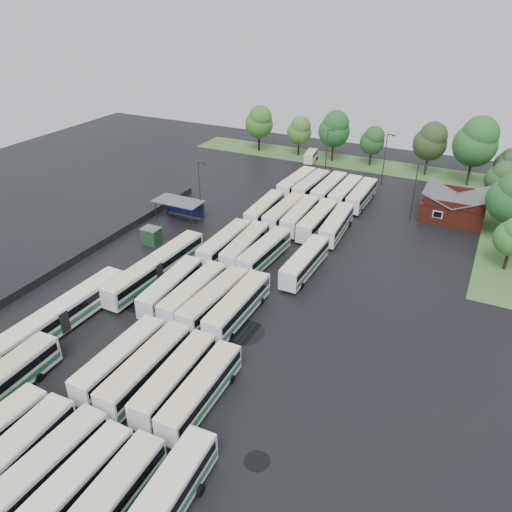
% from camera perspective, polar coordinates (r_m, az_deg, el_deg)
% --- Properties ---
extents(ground, '(160.00, 160.00, 0.00)m').
position_cam_1_polar(ground, '(61.62, -6.68, -6.46)').
color(ground, black).
rests_on(ground, ground).
extents(brick_building, '(10.07, 8.60, 5.39)m').
position_cam_1_polar(brick_building, '(90.90, 21.63, 5.05)').
color(brick_building, maroon).
rests_on(brick_building, ground).
extents(wash_shed, '(8.20, 4.20, 3.58)m').
position_cam_1_polar(wash_shed, '(84.81, -8.70, 5.99)').
color(wash_shed, '#2D2D30').
rests_on(wash_shed, ground).
extents(utility_hut, '(2.70, 2.20, 2.62)m').
position_cam_1_polar(utility_hut, '(78.11, -11.86, 2.28)').
color(utility_hut, '#16381D').
rests_on(utility_hut, ground).
extents(grass_strip_north, '(80.00, 10.00, 0.01)m').
position_cam_1_polar(grass_strip_north, '(115.24, 11.93, 10.28)').
color(grass_strip_north, '#3C662C').
rests_on(grass_strip_north, ground).
extents(west_fence, '(0.10, 50.00, 1.20)m').
position_cam_1_polar(west_fence, '(79.03, -17.27, 1.29)').
color(west_fence, '#2D2D30').
rests_on(west_fence, ground).
extents(bus_r0c1, '(2.92, 12.29, 3.40)m').
position_cam_1_polar(bus_r0c1, '(47.32, -26.30, -20.16)').
color(bus_r0c1, silver).
rests_on(bus_r0c1, ground).
extents(bus_r0c2, '(3.06, 12.21, 3.37)m').
position_cam_1_polar(bus_r0c2, '(45.54, -23.27, -21.73)').
color(bus_r0c2, silver).
rests_on(bus_r0c2, ground).
extents(bus_r0c3, '(2.78, 11.82, 3.27)m').
position_cam_1_polar(bus_r0c3, '(43.74, -20.44, -23.83)').
color(bus_r0c3, silver).
rests_on(bus_r0c3, ground).
extents(bus_r0c4, '(2.87, 12.40, 3.44)m').
position_cam_1_polar(bus_r0c4, '(41.95, -17.08, -25.94)').
color(bus_r0c4, silver).
rests_on(bus_r0c4, ground).
extents(bus_r1c1, '(2.67, 11.99, 3.33)m').
position_cam_1_polar(bus_r1c1, '(53.43, -15.21, -11.30)').
color(bus_r1c1, silver).
rests_on(bus_r1c1, ground).
extents(bus_r1c2, '(2.72, 12.42, 3.45)m').
position_cam_1_polar(bus_r1c2, '(51.64, -12.40, -12.42)').
color(bus_r1c2, silver).
rests_on(bus_r1c2, ground).
extents(bus_r1c3, '(2.95, 12.05, 3.33)m').
position_cam_1_polar(bus_r1c3, '(50.16, -9.19, -13.61)').
color(bus_r1c3, silver).
rests_on(bus_r1c3, ground).
extents(bus_r1c4, '(2.77, 11.88, 3.29)m').
position_cam_1_polar(bus_r1c4, '(48.66, -6.27, -15.01)').
color(bus_r1c4, silver).
rests_on(bus_r1c4, ground).
extents(bus_r2c0, '(3.07, 11.91, 3.28)m').
position_cam_1_polar(bus_r2c0, '(63.64, -9.65, -3.50)').
color(bus_r2c0, silver).
rests_on(bus_r2c0, ground).
extents(bus_r2c1, '(2.62, 12.04, 3.35)m').
position_cam_1_polar(bus_r2c1, '(61.93, -7.14, -4.24)').
color(bus_r2c1, silver).
rests_on(bus_r2c1, ground).
extents(bus_r2c2, '(3.17, 12.39, 3.42)m').
position_cam_1_polar(bus_r2c2, '(60.39, -4.77, -5.00)').
color(bus_r2c2, silver).
rests_on(bus_r2c2, ground).
extents(bus_r2c3, '(2.64, 12.35, 3.44)m').
position_cam_1_polar(bus_r2c3, '(59.16, -2.08, -5.69)').
color(bus_r2c3, silver).
rests_on(bus_r2c3, ground).
extents(bus_r3c0, '(2.59, 12.04, 3.35)m').
position_cam_1_polar(bus_r3c0, '(73.18, -3.58, 1.46)').
color(bus_r3c0, silver).
rests_on(bus_r3c0, ground).
extents(bus_r3c1, '(3.01, 12.06, 3.33)m').
position_cam_1_polar(bus_r3c1, '(72.28, -1.20, 1.13)').
color(bus_r3c1, silver).
rests_on(bus_r3c1, ground).
extents(bus_r3c2, '(3.09, 11.93, 3.29)m').
position_cam_1_polar(bus_r3c2, '(70.84, 1.00, 0.50)').
color(bus_r3c2, silver).
rests_on(bus_r3c2, ground).
extents(bus_r3c4, '(2.78, 12.04, 3.34)m').
position_cam_1_polar(bus_r3c4, '(68.51, 5.62, -0.67)').
color(bus_r3c4, silver).
rests_on(bus_r3c4, ground).
extents(bus_r4c0, '(2.91, 11.88, 3.29)m').
position_cam_1_polar(bus_r4c0, '(84.45, 1.01, 5.35)').
color(bus_r4c0, silver).
rests_on(bus_r4c0, ground).
extents(bus_r4c1, '(2.75, 11.95, 3.31)m').
position_cam_1_polar(bus_r4c1, '(83.34, 3.24, 4.99)').
color(bus_r4c1, silver).
rests_on(bus_r4c1, ground).
extents(bus_r4c2, '(2.88, 12.01, 3.32)m').
position_cam_1_polar(bus_r4c2, '(82.33, 5.06, 4.62)').
color(bus_r4c2, silver).
rests_on(bus_r4c2, ground).
extents(bus_r4c3, '(2.70, 12.32, 3.42)m').
position_cam_1_polar(bus_r4c3, '(80.80, 7.04, 4.07)').
color(bus_r4c3, silver).
rests_on(bus_r4c3, ground).
extents(bus_r4c4, '(3.12, 12.08, 3.33)m').
position_cam_1_polar(bus_r4c4, '(79.99, 9.19, 3.60)').
color(bus_r4c4, silver).
rests_on(bus_r4c4, ground).
extents(bus_r5c0, '(3.19, 12.44, 3.43)m').
position_cam_1_polar(bus_r5c0, '(96.17, 4.69, 8.30)').
color(bus_r5c0, silver).
rests_on(bus_r5c0, ground).
extents(bus_r5c1, '(3.13, 12.20, 3.37)m').
position_cam_1_polar(bus_r5c1, '(95.17, 6.35, 7.97)').
color(bus_r5c1, silver).
rests_on(bus_r5c1, ground).
extents(bus_r5c2, '(2.91, 12.51, 3.47)m').
position_cam_1_polar(bus_r5c2, '(93.87, 8.34, 7.58)').
color(bus_r5c2, silver).
rests_on(bus_r5c2, ground).
extents(bus_r5c3, '(2.84, 12.27, 3.40)m').
position_cam_1_polar(bus_r5c3, '(92.79, 10.17, 7.15)').
color(bus_r5c3, silver).
rests_on(bus_r5c3, ground).
extents(bus_r5c4, '(2.55, 11.92, 3.32)m').
position_cam_1_polar(bus_r5c4, '(92.23, 11.96, 6.81)').
color(bus_r5c4, silver).
rests_on(bus_r5c4, ground).
extents(artic_bus_west_b, '(3.33, 18.45, 3.41)m').
position_cam_1_polar(artic_bus_west_b, '(68.12, -11.33, -1.27)').
color(artic_bus_west_b, silver).
rests_on(artic_bus_west_b, ground).
extents(artic_bus_west_c, '(3.06, 18.55, 3.43)m').
position_cam_1_polar(artic_bus_west_c, '(61.70, -21.24, -6.29)').
color(artic_bus_west_c, silver).
rests_on(artic_bus_west_c, ground).
extents(minibus, '(2.72, 5.65, 2.37)m').
position_cam_1_polar(minibus, '(114.54, 6.28, 11.30)').
color(minibus, silver).
rests_on(minibus, ground).
extents(tree_north_0, '(6.54, 6.54, 10.84)m').
position_cam_1_polar(tree_north_0, '(120.17, 0.40, 15.10)').
color(tree_north_0, black).
rests_on(tree_north_0, ground).
extents(tree_north_1, '(5.56, 5.56, 9.21)m').
position_cam_1_polar(tree_north_1, '(117.28, 5.02, 14.12)').
color(tree_north_1, black).
rests_on(tree_north_1, ground).
extents(tree_north_2, '(6.88, 6.88, 11.39)m').
position_cam_1_polar(tree_north_2, '(113.88, 8.99, 14.17)').
color(tree_north_2, black).
rests_on(tree_north_2, ground).
extents(tree_north_3, '(5.29, 5.29, 8.77)m').
position_cam_1_polar(tree_north_3, '(112.83, 13.22, 12.75)').
color(tree_north_3, '#31220F').
rests_on(tree_north_3, ground).
extents(tree_north_4, '(6.78, 6.78, 11.23)m').
position_cam_1_polar(tree_north_4, '(109.44, 19.37, 12.28)').
color(tree_north_4, '#392215').
rests_on(tree_north_4, ground).
extents(tree_north_5, '(8.32, 8.32, 13.78)m').
position_cam_1_polar(tree_north_5, '(106.11, 23.93, 11.90)').
color(tree_north_5, '#3C2C16').
rests_on(tree_north_5, ground).
extents(tree_north_6, '(4.89, 4.89, 8.10)m').
position_cam_1_polar(tree_north_6, '(108.29, 26.91, 9.51)').
color(tree_north_6, '#352412').
rests_on(tree_north_6, ground).
extents(tree_east_3, '(5.22, 5.22, 8.65)m').
position_cam_1_polar(tree_east_3, '(97.75, 26.27, 8.03)').
color(tree_east_3, '#362511').
rests_on(tree_east_3, ground).
extents(tree_east_4, '(5.09, 5.08, 8.42)m').
position_cam_1_polar(tree_east_4, '(106.13, 27.07, 9.24)').
color(tree_east_4, black).
rests_on(tree_east_4, ground).
extents(lamp_post_ne, '(1.53, 0.30, 9.96)m').
position_cam_1_polar(lamp_post_ne, '(86.60, 17.77, 7.41)').
color(lamp_post_ne, '#2D2D30').
rests_on(lamp_post_ne, ground).
extents(lamp_post_nw, '(1.58, 0.31, 10.28)m').
position_cam_1_polar(lamp_post_nw, '(83.09, -6.40, 7.87)').
color(lamp_post_nw, '#2D2D30').
rests_on(lamp_post_nw, ground).
extents(lamp_post_back_w, '(1.50, 0.29, 9.75)m').
position_cam_1_polar(lamp_post_back_w, '(104.57, 8.15, 11.98)').
color(lamp_post_back_w, '#2D2D30').
rests_on(lamp_post_back_w, ground).
extents(lamp_post_back_e, '(1.57, 0.31, 10.18)m').
position_cam_1_polar(lamp_post_back_e, '(101.77, 14.59, 11.03)').
color(lamp_post_back_e, '#2D2D30').
rests_on(lamp_post_back_e, ground).
extents(puddle_0, '(4.06, 4.06, 0.01)m').
position_cam_1_polar(puddle_0, '(52.05, -25.30, -17.52)').
color(puddle_0, black).
rests_on(puddle_0, ground).
extents(puddle_1, '(3.76, 3.76, 0.01)m').
position_cam_1_polar(puddle_1, '(45.34, -10.86, -23.16)').
color(puddle_1, black).
rests_on(puddle_1, ground).
extents(puddle_2, '(5.89, 5.89, 0.01)m').
position_cam_1_polar(puddle_2, '(65.01, -12.54, -4.95)').
color(puddle_2, black).
rests_on(puddle_2, ground).
extents(puddle_3, '(4.96, 4.96, 0.01)m').
position_cam_1_polar(puddle_3, '(58.14, -1.45, -8.68)').
color(puddle_3, black).
rests_on(puddle_3, ground).
extents(puddle_4, '(2.24, 2.24, 0.01)m').
position_cam_1_polar(puddle_4, '(45.36, 0.12, -22.39)').
color(puddle_4, black).
rests_on(puddle_4, ground).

